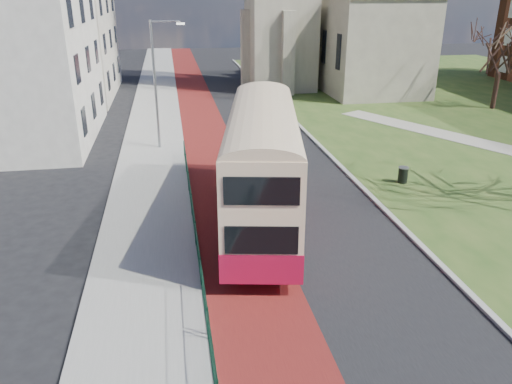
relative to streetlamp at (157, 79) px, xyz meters
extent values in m
plane|color=black|center=(4.35, -18.00, -4.59)|extent=(160.00, 160.00, 0.00)
cube|color=black|center=(5.85, 2.00, -4.59)|extent=(9.00, 120.00, 0.01)
cube|color=#591414|center=(3.15, 2.00, -4.59)|extent=(3.40, 120.00, 0.01)
cube|color=gray|center=(-0.65, 2.00, -4.53)|extent=(4.00, 120.00, 0.12)
cube|color=#999993|center=(1.35, 2.00, -4.53)|extent=(0.25, 120.00, 0.13)
cube|color=#999993|center=(10.45, 4.00, -4.53)|extent=(0.25, 80.00, 0.13)
cylinder|color=#0C3624|center=(1.40, -14.00, -3.49)|extent=(0.04, 24.00, 0.04)
cylinder|color=#0C3624|center=(1.40, -14.00, -4.44)|extent=(0.04, 24.00, 0.04)
cube|color=gray|center=(20.85, 20.00, -0.09)|extent=(9.00, 18.00, 9.00)
cube|color=beige|center=(-9.65, 4.00, 1.66)|extent=(10.00, 14.00, 12.50)
cube|color=#B7AF9B|center=(-9.65, 20.00, 0.91)|extent=(10.00, 16.00, 11.00)
cylinder|color=gray|center=(-0.15, 0.00, -0.47)|extent=(0.16, 0.16, 8.00)
cylinder|color=gray|center=(0.75, 0.00, 3.43)|extent=(1.80, 0.10, 0.10)
cube|color=silver|center=(1.65, 0.00, 3.28)|extent=(0.50, 0.18, 0.12)
cube|color=#B31034|center=(4.48, -12.27, -3.46)|extent=(5.06, 12.49, 1.11)
cube|color=beige|center=(4.48, -12.27, -1.31)|extent=(5.02, 12.42, 3.21)
cube|color=black|center=(3.18, -11.68, -2.30)|extent=(1.93, 9.82, 1.05)
cube|color=black|center=(5.91, -12.20, -2.30)|extent=(1.93, 9.82, 1.05)
cube|color=black|center=(3.12, -12.01, -0.64)|extent=(2.12, 10.77, 1.00)
cube|color=black|center=(5.85, -12.53, -0.64)|extent=(2.12, 10.77, 1.00)
cube|color=black|center=(5.62, -6.32, -2.30)|extent=(2.45, 0.54, 1.16)
cube|color=black|center=(5.62, -6.32, -0.64)|extent=(2.45, 0.54, 1.00)
cube|color=orange|center=(5.62, -6.32, -0.01)|extent=(1.96, 0.47, 0.33)
cylinder|color=black|center=(3.99, -7.96, -4.02)|extent=(0.54, 1.19, 1.15)
cylinder|color=black|center=(6.53, -8.45, -4.02)|extent=(0.54, 1.19, 1.15)
cylinder|color=black|center=(2.53, -15.62, -4.02)|extent=(0.54, 1.19, 1.15)
cylinder|color=black|center=(5.07, -16.10, -4.02)|extent=(0.54, 1.19, 1.15)
cylinder|color=#321E19|center=(28.89, 7.23, -3.00)|extent=(0.54, 0.54, 3.12)
cylinder|color=black|center=(12.90, -8.74, -4.14)|extent=(0.67, 0.67, 0.83)
cylinder|color=gray|center=(12.90, -8.74, -3.69)|extent=(0.71, 0.71, 0.06)
camera|label=1|loc=(0.72, -32.37, 5.15)|focal=35.00mm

